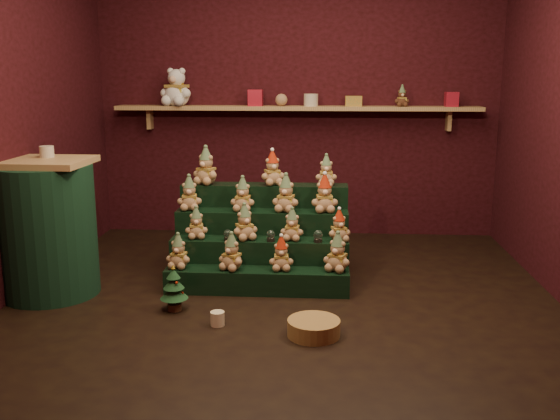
# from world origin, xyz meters

# --- Properties ---
(ground) EXTENTS (4.00, 4.00, 0.00)m
(ground) POSITION_xyz_m (0.00, 0.00, 0.00)
(ground) COLOR black
(ground) RESTS_ON ground
(back_wall) EXTENTS (4.00, 0.10, 2.80)m
(back_wall) POSITION_xyz_m (0.00, 2.05, 1.40)
(back_wall) COLOR black
(back_wall) RESTS_ON ground
(front_wall) EXTENTS (4.00, 0.10, 2.80)m
(front_wall) POSITION_xyz_m (0.00, -2.05, 1.40)
(front_wall) COLOR black
(front_wall) RESTS_ON ground
(back_shelf) EXTENTS (3.60, 0.26, 0.24)m
(back_shelf) POSITION_xyz_m (0.00, 1.87, 1.29)
(back_shelf) COLOR tan
(back_shelf) RESTS_ON ground
(riser_tier_front) EXTENTS (1.40, 0.22, 0.18)m
(riser_tier_front) POSITION_xyz_m (-0.22, 0.14, 0.09)
(riser_tier_front) COLOR black
(riser_tier_front) RESTS_ON ground
(riser_tier_midfront) EXTENTS (1.40, 0.22, 0.36)m
(riser_tier_midfront) POSITION_xyz_m (-0.22, 0.36, 0.18)
(riser_tier_midfront) COLOR black
(riser_tier_midfront) RESTS_ON ground
(riser_tier_midback) EXTENTS (1.40, 0.22, 0.54)m
(riser_tier_midback) POSITION_xyz_m (-0.22, 0.58, 0.27)
(riser_tier_midback) COLOR black
(riser_tier_midback) RESTS_ON ground
(riser_tier_back) EXTENTS (1.40, 0.22, 0.72)m
(riser_tier_back) POSITION_xyz_m (-0.22, 0.80, 0.36)
(riser_tier_back) COLOR black
(riser_tier_back) RESTS_ON ground
(teddy_0) EXTENTS (0.21, 0.19, 0.26)m
(teddy_0) POSITION_xyz_m (-0.82, 0.15, 0.31)
(teddy_0) COLOR tan
(teddy_0) RESTS_ON riser_tier_front
(teddy_1) EXTENTS (0.26, 0.25, 0.28)m
(teddy_1) POSITION_xyz_m (-0.41, 0.13, 0.32)
(teddy_1) COLOR tan
(teddy_1) RESTS_ON riser_tier_front
(teddy_2) EXTENTS (0.20, 0.18, 0.26)m
(teddy_2) POSITION_xyz_m (-0.04, 0.15, 0.31)
(teddy_2) COLOR tan
(teddy_2) RESTS_ON riser_tier_front
(teddy_3) EXTENTS (0.27, 0.26, 0.29)m
(teddy_3) POSITION_xyz_m (0.38, 0.16, 0.33)
(teddy_3) COLOR tan
(teddy_3) RESTS_ON riser_tier_front
(teddy_4) EXTENTS (0.20, 0.19, 0.25)m
(teddy_4) POSITION_xyz_m (-0.72, 0.36, 0.48)
(teddy_4) COLOR tan
(teddy_4) RESTS_ON riser_tier_midfront
(teddy_5) EXTENTS (0.26, 0.26, 0.28)m
(teddy_5) POSITION_xyz_m (-0.34, 0.34, 0.50)
(teddy_5) COLOR tan
(teddy_5) RESTS_ON riser_tier_midfront
(teddy_6) EXTENTS (0.19, 0.18, 0.25)m
(teddy_6) POSITION_xyz_m (0.03, 0.35, 0.49)
(teddy_6) COLOR tan
(teddy_6) RESTS_ON riser_tier_midfront
(teddy_7) EXTENTS (0.22, 0.21, 0.25)m
(teddy_7) POSITION_xyz_m (0.40, 0.35, 0.48)
(teddy_7) COLOR tan
(teddy_7) RESTS_ON riser_tier_midfront
(teddy_8) EXTENTS (0.22, 0.21, 0.28)m
(teddy_8) POSITION_xyz_m (-0.82, 0.58, 0.68)
(teddy_8) COLOR tan
(teddy_8) RESTS_ON riser_tier_midback
(teddy_9) EXTENTS (0.21, 0.19, 0.28)m
(teddy_9) POSITION_xyz_m (-0.38, 0.57, 0.68)
(teddy_9) COLOR tan
(teddy_9) RESTS_ON riser_tier_midback
(teddy_10) EXTENTS (0.25, 0.23, 0.30)m
(teddy_10) POSITION_xyz_m (-0.03, 0.57, 0.69)
(teddy_10) COLOR tan
(teddy_10) RESTS_ON riser_tier_midback
(teddy_11) EXTENTS (0.23, 0.22, 0.30)m
(teddy_11) POSITION_xyz_m (0.28, 0.58, 0.69)
(teddy_11) COLOR tan
(teddy_11) RESTS_ON riser_tier_midback
(teddy_12) EXTENTS (0.28, 0.27, 0.31)m
(teddy_12) POSITION_xyz_m (-0.71, 0.78, 0.88)
(teddy_12) COLOR tan
(teddy_12) RESTS_ON riser_tier_back
(teddy_13) EXTENTS (0.26, 0.24, 0.28)m
(teddy_13) POSITION_xyz_m (-0.16, 0.78, 0.86)
(teddy_13) COLOR tan
(teddy_13) RESTS_ON riser_tier_back
(teddy_14) EXTENTS (0.19, 0.17, 0.25)m
(teddy_14) POSITION_xyz_m (0.29, 0.82, 0.84)
(teddy_14) COLOR tan
(teddy_14) RESTS_ON riser_tier_back
(snow_globe_a) EXTENTS (0.07, 0.07, 0.09)m
(snow_globe_a) POSITION_xyz_m (-0.47, 0.30, 0.40)
(snow_globe_a) COLOR black
(snow_globe_a) RESTS_ON riser_tier_midfront
(snow_globe_b) EXTENTS (0.07, 0.07, 0.09)m
(snow_globe_b) POSITION_xyz_m (-0.13, 0.30, 0.41)
(snow_globe_b) COLOR black
(snow_globe_b) RESTS_ON riser_tier_midfront
(snow_globe_c) EXTENTS (0.07, 0.07, 0.09)m
(snow_globe_c) POSITION_xyz_m (0.24, 0.30, 0.41)
(snow_globe_c) COLOR black
(snow_globe_c) RESTS_ON riser_tier_midfront
(side_table) EXTENTS (0.71, 0.71, 1.03)m
(side_table) POSITION_xyz_m (-1.78, 0.01, 0.51)
(side_table) COLOR tan
(side_table) RESTS_ON ground
(table_ornament) EXTENTS (0.10, 0.10, 0.08)m
(table_ornament) POSITION_xyz_m (-1.78, 0.11, 1.07)
(table_ornament) COLOR beige
(table_ornament) RESTS_ON side_table
(mini_christmas_tree) EXTENTS (0.20, 0.20, 0.34)m
(mini_christmas_tree) POSITION_xyz_m (-0.77, -0.27, 0.16)
(mini_christmas_tree) COLOR #472D19
(mini_christmas_tree) RESTS_ON ground
(mug_left) EXTENTS (0.09, 0.09, 0.09)m
(mug_left) POSITION_xyz_m (-0.42, -0.52, 0.05)
(mug_left) COLOR beige
(mug_left) RESTS_ON ground
(mug_right) EXTENTS (0.10, 0.10, 0.10)m
(mug_right) POSITION_xyz_m (0.33, -0.58, 0.05)
(mug_right) COLOR beige
(mug_right) RESTS_ON ground
(wicker_basket) EXTENTS (0.43, 0.43, 0.11)m
(wicker_basket) POSITION_xyz_m (0.22, -0.64, 0.05)
(wicker_basket) COLOR #9F7540
(wicker_basket) RESTS_ON ground
(white_bear) EXTENTS (0.40, 0.38, 0.46)m
(white_bear) POSITION_xyz_m (-1.19, 1.84, 1.55)
(white_bear) COLOR white
(white_bear) RESTS_ON back_shelf
(brown_bear) EXTENTS (0.15, 0.14, 0.20)m
(brown_bear) POSITION_xyz_m (1.02, 1.84, 1.42)
(brown_bear) COLOR #4F2B1A
(brown_bear) RESTS_ON back_shelf
(gift_tin_red_a) EXTENTS (0.14, 0.14, 0.16)m
(gift_tin_red_a) POSITION_xyz_m (-0.41, 1.85, 1.40)
(gift_tin_red_a) COLOR #AF1A2F
(gift_tin_red_a) RESTS_ON back_shelf
(gift_tin_cream) EXTENTS (0.14, 0.14, 0.12)m
(gift_tin_cream) POSITION_xyz_m (0.14, 1.85, 1.38)
(gift_tin_cream) COLOR beige
(gift_tin_cream) RESTS_ON back_shelf
(gift_tin_red_b) EXTENTS (0.12, 0.12, 0.14)m
(gift_tin_red_b) POSITION_xyz_m (1.50, 1.85, 1.39)
(gift_tin_red_b) COLOR #AF1A2F
(gift_tin_red_b) RESTS_ON back_shelf
(shelf_plush_ball) EXTENTS (0.12, 0.12, 0.12)m
(shelf_plush_ball) POSITION_xyz_m (-0.15, 1.85, 1.38)
(shelf_plush_ball) COLOR tan
(shelf_plush_ball) RESTS_ON back_shelf
(scarf_gift_box) EXTENTS (0.16, 0.10, 0.10)m
(scarf_gift_box) POSITION_xyz_m (0.56, 1.85, 1.37)
(scarf_gift_box) COLOR orange
(scarf_gift_box) RESTS_ON back_shelf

